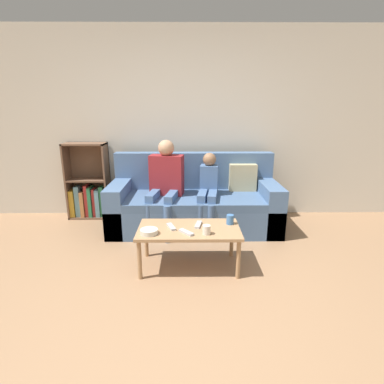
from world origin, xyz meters
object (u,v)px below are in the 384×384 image
(person_child, at_px, (208,188))
(cup_far, at_px, (230,219))
(cup_near, at_px, (207,230))
(bookshelf, at_px, (89,190))
(tv_remote_2, at_px, (186,232))
(couch, at_px, (195,204))
(tv_remote_0, at_px, (198,225))
(person_adult, at_px, (165,179))
(coffee_table, at_px, (189,232))
(tv_remote_1, at_px, (171,227))
(snack_bowl, at_px, (149,232))

(person_child, xyz_separation_m, cup_far, (0.17, -0.82, -0.10))
(person_child, distance_m, cup_far, 0.84)
(cup_far, bearing_deg, cup_near, -134.88)
(bookshelf, relative_size, tv_remote_2, 6.70)
(couch, relative_size, tv_remote_0, 12.21)
(person_adult, height_order, cup_far, person_adult)
(tv_remote_0, distance_m, tv_remote_2, 0.22)
(couch, height_order, coffee_table, couch)
(cup_near, xyz_separation_m, tv_remote_0, (-0.07, 0.21, -0.03))
(person_adult, bearing_deg, coffee_table, -63.36)
(couch, xyz_separation_m, person_child, (0.16, -0.14, 0.25))
(couch, relative_size, person_adult, 1.86)
(bookshelf, bearing_deg, tv_remote_0, -42.39)
(coffee_table, xyz_separation_m, cup_far, (0.41, 0.10, 0.09))
(bookshelf, height_order, tv_remote_1, bookshelf)
(person_adult, xyz_separation_m, tv_remote_1, (0.13, -0.97, -0.25))
(coffee_table, xyz_separation_m, person_child, (0.24, 0.92, 0.19))
(cup_near, bearing_deg, tv_remote_0, 108.57)
(coffee_table, bearing_deg, tv_remote_0, 33.40)
(cup_near, height_order, tv_remote_1, cup_near)
(bookshelf, relative_size, coffee_table, 1.08)
(person_child, bearing_deg, tv_remote_2, -96.27)
(couch, relative_size, cup_far, 22.18)
(person_adult, distance_m, cup_near, 1.23)
(person_adult, height_order, cup_near, person_adult)
(coffee_table, xyz_separation_m, cup_near, (0.16, -0.15, 0.09))
(cup_far, height_order, tv_remote_2, cup_far)
(cup_far, bearing_deg, person_adult, 129.13)
(person_adult, relative_size, snack_bowl, 6.99)
(person_child, height_order, snack_bowl, person_child)
(bookshelf, distance_m, cup_near, 2.28)
(coffee_table, height_order, tv_remote_1, tv_remote_1)
(coffee_table, distance_m, cup_near, 0.24)
(bookshelf, height_order, cup_near, bookshelf)
(couch, xyz_separation_m, coffee_table, (-0.08, -1.06, 0.06))
(couch, distance_m, tv_remote_2, 1.20)
(couch, relative_size, snack_bowl, 13.02)
(tv_remote_2, xyz_separation_m, snack_bowl, (-0.35, -0.01, 0.01))
(couch, distance_m, tv_remote_1, 1.09)
(bookshelf, bearing_deg, person_child, -17.83)
(snack_bowl, bearing_deg, tv_remote_1, 35.55)
(cup_near, distance_m, cup_far, 0.35)
(cup_near, height_order, snack_bowl, cup_near)
(coffee_table, relative_size, cup_near, 11.28)
(person_adult, height_order, snack_bowl, person_adult)
(person_adult, bearing_deg, person_child, 4.04)
(person_child, bearing_deg, couch, 147.69)
(tv_remote_1, bearing_deg, cup_near, -45.10)
(person_child, distance_m, cup_near, 1.08)
(person_adult, relative_size, cup_near, 13.18)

